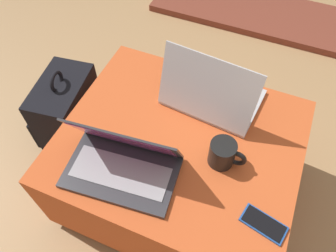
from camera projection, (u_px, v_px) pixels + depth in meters
name	position (u px, v px, depth m)	size (l,w,h in m)	color
ground_plane	(177.00, 187.00, 1.55)	(14.00, 14.00, 0.00)	tan
ottoman	(178.00, 166.00, 1.38)	(0.88, 0.75, 0.42)	maroon
laptop_near	(123.00, 161.00, 1.10)	(0.40, 0.27, 0.22)	#333338
laptop_far	(211.00, 94.00, 1.26)	(0.39, 0.29, 0.26)	silver
cell_phone	(263.00, 224.00, 1.02)	(0.15, 0.10, 0.01)	#1E4C9E
backpack	(67.00, 114.00, 1.57)	(0.29, 0.35, 0.46)	black
coffee_mug	(223.00, 154.00, 1.11)	(0.13, 0.09, 0.10)	black
fireplace_hearth	(254.00, 11.00, 2.32)	(1.40, 0.50, 0.04)	brown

